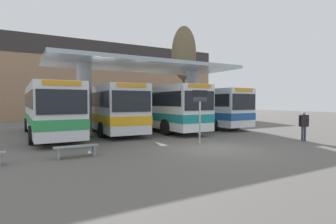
% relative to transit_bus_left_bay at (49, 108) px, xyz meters
% --- Properties ---
extents(ground_plane, '(100.00, 100.00, 0.00)m').
position_rel_transit_bus_left_bay_xyz_m(ground_plane, '(6.35, -9.05, -1.81)').
color(ground_plane, '#605B56').
extents(townhouse_backdrop, '(40.00, 0.58, 10.47)m').
position_rel_transit_bus_left_bay_xyz_m(townhouse_backdrop, '(6.35, 17.01, 4.27)').
color(townhouse_backdrop, '#9E7A5B').
rests_on(townhouse_backdrop, ground_plane).
extents(station_canopy, '(13.62, 6.14, 5.01)m').
position_rel_transit_bus_left_bay_xyz_m(station_canopy, '(6.35, -1.11, 2.34)').
color(station_canopy, silver).
rests_on(station_canopy, ground_plane).
extents(transit_bus_left_bay, '(2.84, 11.69, 3.25)m').
position_rel_transit_bus_left_bay_xyz_m(transit_bus_left_bay, '(0.00, 0.00, 0.00)').
color(transit_bus_left_bay, silver).
rests_on(transit_bus_left_bay, ground_plane).
extents(transit_bus_center_bay, '(3.10, 11.68, 3.32)m').
position_rel_transit_bus_left_bay_xyz_m(transit_bus_center_bay, '(4.12, 0.82, 0.03)').
color(transit_bus_center_bay, silver).
rests_on(transit_bus_center_bay, ground_plane).
extents(transit_bus_right_bay, '(2.82, 11.28, 3.36)m').
position_rel_transit_bus_left_bay_xyz_m(transit_bus_right_bay, '(7.90, -0.16, 0.06)').
color(transit_bus_right_bay, white).
rests_on(transit_bus_right_bay, ground_plane).
extents(transit_bus_far_right_bay, '(2.88, 10.20, 3.25)m').
position_rel_transit_bus_left_bay_xyz_m(transit_bus_far_right_bay, '(12.53, 0.15, -0.00)').
color(transit_bus_far_right_bay, silver).
rests_on(transit_bus_far_right_bay, ground_plane).
extents(waiting_bench_near_pillar, '(1.73, 0.44, 0.46)m').
position_rel_transit_bus_left_bay_xyz_m(waiting_bench_near_pillar, '(0.30, -7.90, -1.47)').
color(waiting_bench_near_pillar, gray).
rests_on(waiting_bench_near_pillar, ground_plane).
extents(info_sign_platform, '(0.90, 0.09, 2.84)m').
position_rel_transit_bus_left_bay_xyz_m(info_sign_platform, '(6.54, -7.75, 0.22)').
color(info_sign_platform, gray).
rests_on(info_sign_platform, ground_plane).
extents(pedestrian_waiting, '(0.60, 0.40, 1.68)m').
position_rel_transit_bus_left_bay_xyz_m(pedestrian_waiting, '(12.44, -9.68, -0.79)').
color(pedestrian_waiting, '#333856').
rests_on(pedestrian_waiting, ground_plane).
extents(poplar_tree_behind_left, '(2.77, 2.77, 10.81)m').
position_rel_transit_bus_left_bay_xyz_m(poplar_tree_behind_left, '(14.62, 6.34, 5.89)').
color(poplar_tree_behind_left, '#473A2B').
rests_on(poplar_tree_behind_left, ground_plane).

